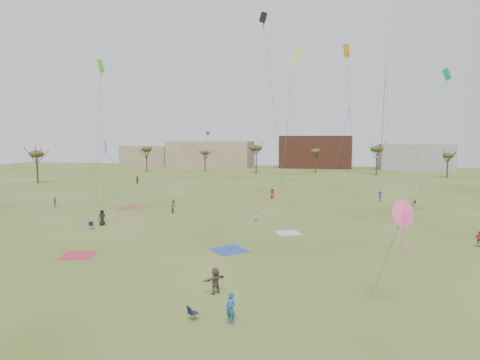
% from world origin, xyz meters
% --- Properties ---
extents(ground, '(260.00, 260.00, 0.00)m').
position_xyz_m(ground, '(0.00, 0.00, 0.00)').
color(ground, '#3F551A').
rests_on(ground, ground).
extents(flyer_near_right, '(0.79, 0.70, 1.82)m').
position_xyz_m(flyer_near_right, '(5.26, -13.61, 0.91)').
color(flyer_near_right, '#205994').
rests_on(flyer_near_right, ground).
extents(spectator_fore_a, '(0.94, 0.44, 1.57)m').
position_xyz_m(spectator_fore_a, '(24.60, 7.29, 0.79)').
color(spectator_fore_a, '#B03D1E').
rests_on(spectator_fore_a, ground).
extents(spectator_fore_b, '(0.70, 0.90, 1.85)m').
position_xyz_m(spectator_fore_b, '(-11.07, 18.22, 0.92)').
color(spectator_fore_b, '#77694B').
rests_on(spectator_fore_b, ground).
extents(spectator_fore_c, '(1.45, 1.64, 1.80)m').
position_xyz_m(spectator_fore_c, '(3.18, -9.53, 0.90)').
color(spectator_fore_c, brown).
rests_on(spectator_fore_c, ground).
extents(flyer_mid_a, '(1.10, 1.01, 1.89)m').
position_xyz_m(flyer_mid_a, '(-16.26, 8.31, 0.94)').
color(flyer_mid_a, black).
rests_on(flyer_mid_a, ground).
extents(spectator_mid_d, '(0.79, 1.00, 1.59)m').
position_xyz_m(spectator_mid_d, '(-30.96, 18.93, 0.79)').
color(spectator_mid_d, '#9A408D').
rests_on(spectator_mid_d, ground).
extents(spectator_mid_e, '(0.82, 0.71, 1.46)m').
position_xyz_m(spectator_mid_e, '(1.54, 14.27, 0.73)').
color(spectator_mid_e, white).
rests_on(spectator_mid_e, ground).
extents(flyer_far_a, '(1.67, 1.57, 1.88)m').
position_xyz_m(flyer_far_a, '(-33.63, 51.28, 0.94)').
color(flyer_far_a, '#246E25').
rests_on(flyer_far_a, ground).
extents(flyer_far_b, '(1.02, 0.95, 1.74)m').
position_xyz_m(flyer_far_b, '(0.58, 35.50, 0.87)').
color(flyer_far_b, maroon).
rests_on(flyer_far_b, ground).
extents(flyer_far_c, '(0.82, 1.21, 1.72)m').
position_xyz_m(flyer_far_c, '(18.78, 35.94, 0.86)').
color(flyer_far_c, '#212498').
rests_on(flyer_far_c, ground).
extents(blanket_red, '(3.43, 3.43, 0.03)m').
position_xyz_m(blanket_red, '(-11.31, -3.67, 0.00)').
color(blanket_red, '#C22649').
rests_on(blanket_red, ground).
extents(blanket_blue, '(4.09, 4.09, 0.03)m').
position_xyz_m(blanket_blue, '(1.43, 0.95, 0.00)').
color(blanket_blue, '#2645A6').
rests_on(blanket_blue, ground).
extents(blanket_cream, '(3.41, 3.41, 0.03)m').
position_xyz_m(blanket_cream, '(6.09, 9.21, 0.00)').
color(blanket_cream, beige).
rests_on(blanket_cream, ground).
extents(blanket_plum, '(4.07, 4.07, 0.03)m').
position_xyz_m(blanket_plum, '(-19.49, 20.59, 0.00)').
color(blanket_plum, '#9C305A').
rests_on(blanket_plum, ground).
extents(blanket_olive, '(3.86, 3.86, 0.03)m').
position_xyz_m(blanket_olive, '(22.69, 29.73, 0.00)').
color(blanket_olive, '#2C7B38').
rests_on(blanket_olive, ground).
extents(camp_chair_left, '(0.74, 0.74, 0.87)m').
position_xyz_m(camp_chair_left, '(-16.27, 6.10, 0.26)').
color(camp_chair_left, '#15163A').
rests_on(camp_chair_left, ground).
extents(camp_chair_center, '(0.73, 0.74, 0.87)m').
position_xyz_m(camp_chair_center, '(3.04, -13.65, 0.26)').
color(camp_chair_center, '#141638').
rests_on(camp_chair_center, ground).
extents(camp_chair_right, '(0.70, 0.68, 0.87)m').
position_xyz_m(camp_chair_right, '(23.40, 31.99, 0.26)').
color(camp_chair_right, '#131635').
rests_on(camp_chair_right, ground).
extents(kites_aloft, '(58.03, 69.17, 27.84)m').
position_xyz_m(kites_aloft, '(2.66, 35.53, 22.55)').
color(kites_aloft, '#3DDB26').
rests_on(kites_aloft, ground).
extents(tree_line, '(117.44, 49.32, 8.91)m').
position_xyz_m(tree_line, '(-2.85, 79.12, 7.09)').
color(tree_line, '#3A2B1E').
rests_on(tree_line, ground).
extents(building_tan, '(32.00, 14.00, 10.00)m').
position_xyz_m(building_tan, '(-35.00, 115.00, 5.00)').
color(building_tan, '#937F60').
rests_on(building_tan, ground).
extents(building_brick, '(26.00, 16.00, 12.00)m').
position_xyz_m(building_brick, '(5.00, 120.00, 6.00)').
color(building_brick, brown).
rests_on(building_brick, ground).
extents(building_grey, '(24.00, 12.00, 9.00)m').
position_xyz_m(building_grey, '(40.00, 118.00, 4.50)').
color(building_grey, gray).
rests_on(building_grey, ground).
extents(building_tan_west, '(20.00, 12.00, 8.00)m').
position_xyz_m(building_tan_west, '(-65.00, 122.00, 4.00)').
color(building_tan_west, '#937F60').
rests_on(building_tan_west, ground).
extents(radio_tower, '(1.51, 1.72, 41.00)m').
position_xyz_m(radio_tower, '(30.00, 125.00, 19.21)').
color(radio_tower, '#9EA3A8').
rests_on(radio_tower, ground).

